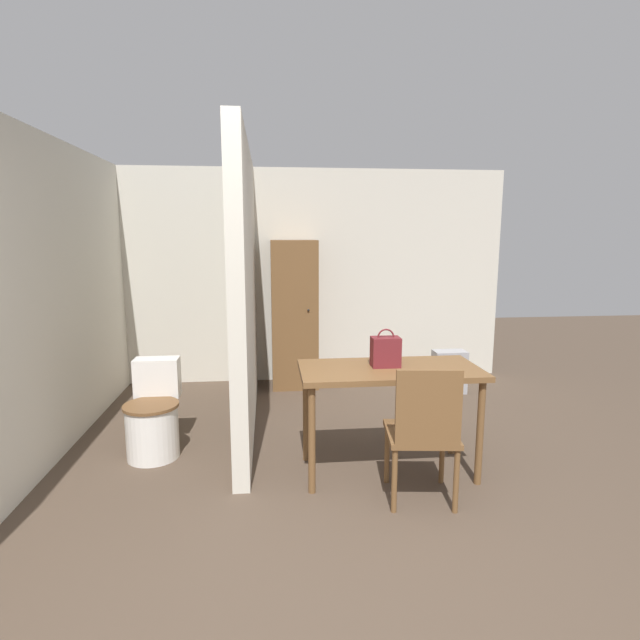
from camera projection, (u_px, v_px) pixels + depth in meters
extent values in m
plane|color=#4C3D30|center=(347.00, 614.00, 2.31)|extent=(16.00, 16.00, 0.00)
cube|color=beige|center=(296.00, 276.00, 5.95)|extent=(4.97, 0.12, 2.50)
cube|color=beige|center=(43.00, 300.00, 3.79)|extent=(0.12, 4.86, 2.50)
cube|color=beige|center=(245.00, 290.00, 4.51)|extent=(0.12, 2.71, 2.50)
cube|color=brown|center=(390.00, 370.00, 3.59)|extent=(1.30, 0.63, 0.04)
cylinder|color=brown|center=(312.00, 440.00, 3.35)|extent=(0.05, 0.05, 0.76)
cylinder|color=brown|center=(480.00, 433.00, 3.47)|extent=(0.05, 0.05, 0.76)
cylinder|color=brown|center=(306.00, 413.00, 3.85)|extent=(0.05, 0.05, 0.76)
cylinder|color=brown|center=(453.00, 408.00, 3.97)|extent=(0.05, 0.05, 0.76)
cube|color=brown|center=(421.00, 434.00, 3.29)|extent=(0.50, 0.50, 0.04)
cube|color=brown|center=(429.00, 408.00, 3.04)|extent=(0.40, 0.08, 0.48)
cylinder|color=brown|center=(387.00, 454.00, 3.52)|extent=(0.04, 0.04, 0.43)
cylinder|color=brown|center=(442.00, 454.00, 3.52)|extent=(0.04, 0.04, 0.43)
cylinder|color=brown|center=(394.00, 481.00, 3.14)|extent=(0.04, 0.04, 0.43)
cylinder|color=brown|center=(456.00, 481.00, 3.13)|extent=(0.04, 0.04, 0.43)
cylinder|color=white|center=(152.00, 432.00, 3.92)|extent=(0.40, 0.40, 0.41)
cylinder|color=brown|center=(151.00, 406.00, 3.89)|extent=(0.43, 0.43, 0.02)
cube|color=white|center=(157.00, 377.00, 4.13)|extent=(0.36, 0.18, 0.32)
cube|color=maroon|center=(386.00, 352.00, 3.60)|extent=(0.21, 0.13, 0.22)
torus|color=maroon|center=(386.00, 337.00, 3.59)|extent=(0.13, 0.01, 0.13)
cube|color=brown|center=(294.00, 314.00, 5.71)|extent=(0.52, 0.47, 1.68)
sphere|color=black|center=(308.00, 310.00, 5.47)|extent=(0.02, 0.02, 0.02)
cube|color=#9E9EA3|center=(449.00, 372.00, 5.55)|extent=(0.36, 0.21, 0.47)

